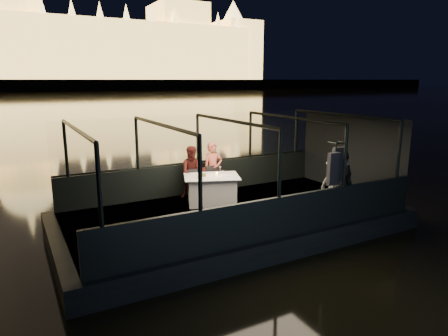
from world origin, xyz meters
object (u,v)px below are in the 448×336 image
coat_stand (334,184)px  person_man_maroon (193,172)px  passenger_stripe (337,182)px  chair_port_left (197,185)px  chair_port_right (215,182)px  wine_bottle (200,173)px  dining_table_central (212,190)px  person_woman_coral (213,169)px  passenger_dark (343,177)px

coat_stand → person_man_maroon: coat_stand is taller
coat_stand → passenger_stripe: bearing=37.1°
chair_port_left → chair_port_right: (0.57, 0.00, 0.00)m
person_man_maroon → passenger_stripe: bearing=-33.3°
chair_port_right → person_man_maroon: (-0.56, 0.27, 0.30)m
wine_bottle → dining_table_central: bearing=15.4°
chair_port_left → passenger_stripe: (2.47, -2.77, 0.40)m
chair_port_left → wine_bottle: bearing=-99.4°
person_woman_coral → passenger_dark: size_ratio=1.00×
dining_table_central → chair_port_left: chair_port_left is taller
dining_table_central → person_man_maroon: bearing=106.8°
coat_stand → dining_table_central: bearing=126.5°
person_woman_coral → passenger_dark: 3.61m
person_man_maroon → passenger_stripe: passenger_stripe is taller
chair_port_right → passenger_stripe: size_ratio=0.58×
dining_table_central → chair_port_right: 0.57m
wine_bottle → person_woman_coral: bearing=46.3°
dining_table_central → person_woman_coral: person_woman_coral is taller
coat_stand → chair_port_right: bearing=117.3°
coat_stand → wine_bottle: size_ratio=5.83×
wine_bottle → passenger_stripe: bearing=-39.9°
dining_table_central → person_man_maroon: 0.84m
dining_table_central → wine_bottle: (-0.40, -0.11, 0.53)m
coat_stand → person_woman_coral: (-1.47, 3.34, -0.15)m
chair_port_right → person_man_maroon: size_ratio=0.59×
person_woman_coral → wine_bottle: bearing=-123.2°
chair_port_left → dining_table_central: bearing=-55.1°
coat_stand → passenger_stripe: 0.42m
chair_port_left → person_woman_coral: bearing=33.3°
passenger_dark → wine_bottle: size_ratio=4.59×
chair_port_right → person_woman_coral: 0.45m
wine_bottle → chair_port_left: bearing=72.8°
chair_port_left → coat_stand: 3.73m
chair_port_right → person_woman_coral: bearing=69.6°
passenger_stripe → dining_table_central: bearing=35.1°
coat_stand → person_woman_coral: 3.65m
person_man_maroon → wine_bottle: person_man_maroon is taller
chair_port_right → coat_stand: size_ratio=0.45×
chair_port_left → coat_stand: coat_stand is taller
coat_stand → person_woman_coral: size_ratio=1.27×
chair_port_right → passenger_stripe: (1.90, -2.77, 0.40)m
passenger_dark → passenger_stripe: bearing=-37.4°
person_man_maroon → wine_bottle: 0.87m
coat_stand → passenger_stripe: size_ratio=1.28×
dining_table_central → passenger_stripe: size_ratio=0.96×
person_man_maroon → passenger_dark: 4.03m
coat_stand → person_man_maroon: 3.92m
passenger_dark → person_woman_coral: bearing=-119.5°
passenger_dark → wine_bottle: bearing=-100.4°
person_woman_coral → chair_port_right: bearing=-95.9°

